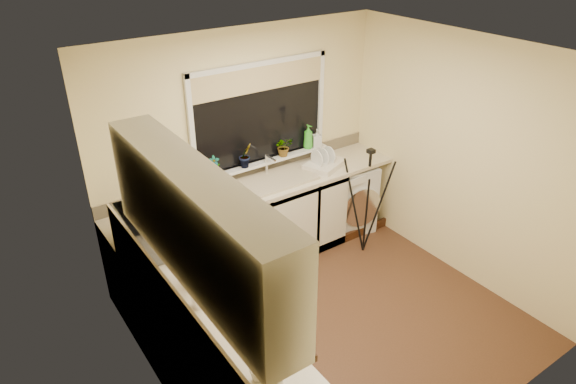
{
  "coord_description": "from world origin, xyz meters",
  "views": [
    {
      "loc": [
        -2.43,
        -2.79,
        3.35
      ],
      "look_at": [
        -0.1,
        0.55,
        1.15
      ],
      "focal_mm": 32.01,
      "sensor_mm": 36.0,
      "label": 1
    }
  ],
  "objects_px": {
    "steel_jar": "(197,300)",
    "cup_left": "(257,374)",
    "tripod": "(367,202)",
    "soap_bottle_clear": "(317,138)",
    "plant_b": "(246,155)",
    "dish_rack": "(324,164)",
    "glass_jug": "(274,374)",
    "plant_a": "(214,166)",
    "microwave": "(151,230)",
    "kettle": "(200,272)",
    "washing_machine": "(345,196)",
    "laptop": "(197,203)",
    "soap_bottle_green": "(308,137)",
    "plant_d": "(284,146)",
    "cup_back": "(331,159)"
  },
  "relations": [
    {
      "from": "tripod",
      "to": "plant_b",
      "type": "height_order",
      "value": "plant_b"
    },
    {
      "from": "steel_jar",
      "to": "plant_b",
      "type": "height_order",
      "value": "plant_b"
    },
    {
      "from": "tripod",
      "to": "plant_b",
      "type": "relative_size",
      "value": 4.8
    },
    {
      "from": "plant_b",
      "to": "cup_back",
      "type": "relative_size",
      "value": 2.25
    },
    {
      "from": "cup_back",
      "to": "cup_left",
      "type": "height_order",
      "value": "cup_back"
    },
    {
      "from": "tripod",
      "to": "plant_b",
      "type": "bearing_deg",
      "value": 158.97
    },
    {
      "from": "soap_bottle_green",
      "to": "cup_left",
      "type": "xyz_separation_m",
      "value": [
        -2.12,
        -2.33,
        -0.24
      ]
    },
    {
      "from": "plant_b",
      "to": "plant_d",
      "type": "height_order",
      "value": "plant_b"
    },
    {
      "from": "dish_rack",
      "to": "cup_left",
      "type": "relative_size",
      "value": 4.51
    },
    {
      "from": "steel_jar",
      "to": "plant_a",
      "type": "distance_m",
      "value": 1.78
    },
    {
      "from": "plant_b",
      "to": "laptop",
      "type": "bearing_deg",
      "value": -159.7
    },
    {
      "from": "washing_machine",
      "to": "plant_b",
      "type": "distance_m",
      "value": 1.45
    },
    {
      "from": "washing_machine",
      "to": "glass_jug",
      "type": "relative_size",
      "value": 5.29
    },
    {
      "from": "kettle",
      "to": "cup_back",
      "type": "xyz_separation_m",
      "value": [
        2.15,
        1.1,
        -0.05
      ]
    },
    {
      "from": "washing_machine",
      "to": "dish_rack",
      "type": "height_order",
      "value": "dish_rack"
    },
    {
      "from": "soap_bottle_clear",
      "to": "cup_left",
      "type": "distance_m",
      "value": 3.2
    },
    {
      "from": "kettle",
      "to": "glass_jug",
      "type": "xyz_separation_m",
      "value": [
        -0.07,
        -1.11,
        -0.02
      ]
    },
    {
      "from": "microwave",
      "to": "glass_jug",
      "type": "bearing_deg",
      "value": -176.43
    },
    {
      "from": "microwave",
      "to": "cup_left",
      "type": "distance_m",
      "value": 1.69
    },
    {
      "from": "laptop",
      "to": "tripod",
      "type": "height_order",
      "value": "tripod"
    },
    {
      "from": "dish_rack",
      "to": "plant_a",
      "type": "bearing_deg",
      "value": 147.5
    },
    {
      "from": "laptop",
      "to": "soap_bottle_clear",
      "type": "distance_m",
      "value": 1.65
    },
    {
      "from": "steel_jar",
      "to": "soap_bottle_clear",
      "type": "relative_size",
      "value": 0.55
    },
    {
      "from": "tripod",
      "to": "plant_a",
      "type": "xyz_separation_m",
      "value": [
        -1.42,
        0.72,
        0.54
      ]
    },
    {
      "from": "washing_machine",
      "to": "dish_rack",
      "type": "distance_m",
      "value": 0.63
    },
    {
      "from": "kettle",
      "to": "microwave",
      "type": "height_order",
      "value": "microwave"
    },
    {
      "from": "washing_machine",
      "to": "plant_b",
      "type": "height_order",
      "value": "plant_b"
    },
    {
      "from": "kettle",
      "to": "cup_left",
      "type": "bearing_deg",
      "value": -97.37
    },
    {
      "from": "microwave",
      "to": "plant_a",
      "type": "bearing_deg",
      "value": -54.15
    },
    {
      "from": "cup_left",
      "to": "plant_a",
      "type": "bearing_deg",
      "value": 67.86
    },
    {
      "from": "tripod",
      "to": "soap_bottle_clear",
      "type": "height_order",
      "value": "soap_bottle_clear"
    },
    {
      "from": "washing_machine",
      "to": "glass_jug",
      "type": "distance_m",
      "value": 3.34
    },
    {
      "from": "plant_a",
      "to": "cup_left",
      "type": "relative_size",
      "value": 2.25
    },
    {
      "from": "soap_bottle_clear",
      "to": "cup_left",
      "type": "height_order",
      "value": "soap_bottle_clear"
    },
    {
      "from": "tripod",
      "to": "soap_bottle_green",
      "type": "bearing_deg",
      "value": 121.26
    },
    {
      "from": "steel_jar",
      "to": "soap_bottle_green",
      "type": "relative_size",
      "value": 0.42
    },
    {
      "from": "plant_a",
      "to": "plant_d",
      "type": "distance_m",
      "value": 0.85
    },
    {
      "from": "plant_a",
      "to": "glass_jug",
      "type": "bearing_deg",
      "value": -110.1
    },
    {
      "from": "kettle",
      "to": "cup_left",
      "type": "height_order",
      "value": "kettle"
    },
    {
      "from": "glass_jug",
      "to": "cup_left",
      "type": "xyz_separation_m",
      "value": [
        -0.06,
        0.08,
        -0.03
      ]
    },
    {
      "from": "steel_jar",
      "to": "cup_back",
      "type": "distance_m",
      "value": 2.65
    },
    {
      "from": "dish_rack",
      "to": "glass_jug",
      "type": "xyz_separation_m",
      "value": [
        -2.1,
        -2.16,
        0.05
      ]
    },
    {
      "from": "washing_machine",
      "to": "cup_back",
      "type": "height_order",
      "value": "cup_back"
    },
    {
      "from": "washing_machine",
      "to": "laptop",
      "type": "relative_size",
      "value": 2.68
    },
    {
      "from": "kettle",
      "to": "soap_bottle_clear",
      "type": "relative_size",
      "value": 0.97
    },
    {
      "from": "tripod",
      "to": "soap_bottle_green",
      "type": "distance_m",
      "value": 0.97
    },
    {
      "from": "plant_b",
      "to": "cup_left",
      "type": "distance_m",
      "value": 2.66
    },
    {
      "from": "soap_bottle_clear",
      "to": "glass_jug",
      "type": "bearing_deg",
      "value": -132.13
    },
    {
      "from": "steel_jar",
      "to": "cup_left",
      "type": "bearing_deg",
      "value": -89.57
    },
    {
      "from": "tripod",
      "to": "steel_jar",
      "type": "bearing_deg",
      "value": -148.09
    }
  ]
}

